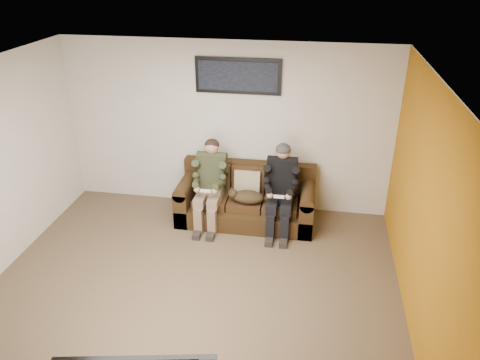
% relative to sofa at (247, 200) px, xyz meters
% --- Properties ---
extents(floor, '(5.00, 5.00, 0.00)m').
position_rel_sofa_xyz_m(floor, '(-0.38, -1.82, -0.31)').
color(floor, brown).
rests_on(floor, ground).
extents(ceiling, '(5.00, 5.00, 0.00)m').
position_rel_sofa_xyz_m(ceiling, '(-0.38, -1.82, 2.29)').
color(ceiling, silver).
rests_on(ceiling, ground).
extents(wall_back, '(5.00, 0.00, 5.00)m').
position_rel_sofa_xyz_m(wall_back, '(-0.38, 0.43, 0.99)').
color(wall_back, beige).
rests_on(wall_back, ground).
extents(wall_front, '(5.00, 0.00, 5.00)m').
position_rel_sofa_xyz_m(wall_front, '(-0.38, -4.07, 0.99)').
color(wall_front, beige).
rests_on(wall_front, ground).
extents(wall_right, '(0.00, 4.50, 4.50)m').
position_rel_sofa_xyz_m(wall_right, '(2.12, -1.82, 0.99)').
color(wall_right, beige).
rests_on(wall_right, ground).
extents(accent_wall_right, '(0.00, 4.50, 4.50)m').
position_rel_sofa_xyz_m(accent_wall_right, '(2.11, -1.82, 0.99)').
color(accent_wall_right, '#AB6B11').
rests_on(accent_wall_right, ground).
extents(sofa, '(2.02, 0.87, 0.83)m').
position_rel_sofa_xyz_m(sofa, '(0.00, 0.00, 0.00)').
color(sofa, '#33210F').
rests_on(sofa, ground).
extents(throw_pillow, '(0.39, 0.18, 0.38)m').
position_rel_sofa_xyz_m(throw_pillow, '(0.00, 0.04, 0.28)').
color(throw_pillow, tan).
rests_on(throw_pillow, sofa).
extents(throw_blanket, '(0.41, 0.20, 0.07)m').
position_rel_sofa_xyz_m(throw_blanket, '(-0.61, 0.25, 0.52)').
color(throw_blanket, tan).
rests_on(throw_blanket, sofa).
extents(person_left, '(0.51, 0.87, 1.26)m').
position_rel_sofa_xyz_m(person_left, '(-0.52, -0.17, 0.39)').
color(person_left, '#7F674F').
rests_on(person_left, sofa).
extents(person_right, '(0.51, 0.86, 1.27)m').
position_rel_sofa_xyz_m(person_right, '(0.52, -0.17, 0.39)').
color(person_right, black).
rests_on(person_right, sofa).
extents(cat, '(0.66, 0.26, 0.24)m').
position_rel_sofa_xyz_m(cat, '(0.04, -0.26, 0.19)').
color(cat, '#413019').
rests_on(cat, sofa).
extents(framed_poster, '(1.25, 0.05, 0.52)m').
position_rel_sofa_xyz_m(framed_poster, '(-0.20, 0.39, 1.79)').
color(framed_poster, black).
rests_on(framed_poster, wall_back).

